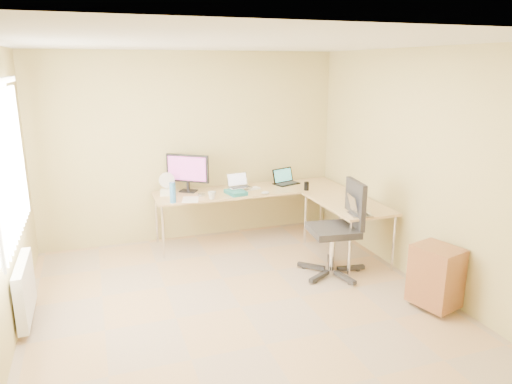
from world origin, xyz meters
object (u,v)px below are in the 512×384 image
object	(u,v)px
desk_return	(346,229)
laptop_center	(239,181)
keyboard	(246,190)
mug	(212,195)
desk_fan	(166,183)
desk_main	(250,214)
water_bottle	(173,193)
laptop_return	(361,207)
monitor	(188,173)
cabinet	(436,276)
office_chair	(333,234)
laptop_black	(286,176)

from	to	relation	value
desk_return	laptop_center	xyz separation A→B (m)	(-1.14, 0.96, 0.51)
keyboard	mug	world-z (taller)	mug
desk_fan	desk_main	bearing A→B (deg)	-17.06
keyboard	water_bottle	xyz separation A→B (m)	(-1.06, -0.26, 0.12)
laptop_return	monitor	bearing A→B (deg)	54.72
cabinet	laptop_return	bearing A→B (deg)	90.87
monitor	keyboard	world-z (taller)	monitor
laptop_return	cabinet	world-z (taller)	laptop_return
mug	desk_fan	distance (m)	0.71
desk_fan	office_chair	distance (m)	2.36
laptop_center	water_bottle	xyz separation A→B (m)	(-0.96, -0.26, -0.02)
office_chair	laptop_return	bearing A→B (deg)	-9.82
mug	water_bottle	xyz separation A→B (m)	(-0.50, 0.00, 0.08)
desk_return	office_chair	distance (m)	0.62
desk_main	keyboard	bearing A→B (deg)	-154.22
water_bottle	cabinet	distance (m)	3.20
water_bottle	office_chair	world-z (taller)	office_chair
keyboard	desk_fan	bearing A→B (deg)	148.39
laptop_black	water_bottle	distance (m)	1.78
laptop_black	laptop_return	size ratio (longest dim) A/B	1.21
laptop_return	cabinet	distance (m)	1.14
water_bottle	cabinet	xyz separation A→B (m)	(2.25, -2.22, -0.50)
desk_main	cabinet	size ratio (longest dim) A/B	4.32
keyboard	laptop_return	bearing A→B (deg)	-77.68
laptop_return	laptop_black	bearing A→B (deg)	18.28
desk_main	monitor	distance (m)	1.06
desk_main	laptop_center	xyz separation A→B (m)	(-0.17, -0.04, 0.51)
cabinet	laptop_black	bearing A→B (deg)	86.02
desk_fan	cabinet	size ratio (longest dim) A/B	0.43
desk_fan	cabinet	bearing A→B (deg)	-57.38
laptop_center	mug	xyz separation A→B (m)	(-0.46, -0.26, -0.10)
laptop_center	mug	distance (m)	0.53
desk_main	office_chair	xyz separation A→B (m)	(0.54, -1.43, 0.14)
keyboard	laptop_black	bearing A→B (deg)	-5.93
desk_return	mug	world-z (taller)	mug
desk_main	desk_fan	distance (m)	1.25
laptop_center	cabinet	xyz separation A→B (m)	(1.29, -2.48, -0.52)
monitor	laptop_black	bearing A→B (deg)	32.92
water_bottle	office_chair	size ratio (longest dim) A/B	0.23
desk_main	laptop_return	xyz separation A→B (m)	(0.84, -1.52, 0.46)
desk_return	laptop_return	distance (m)	0.71
laptop_black	keyboard	world-z (taller)	laptop_black
monitor	laptop_return	bearing A→B (deg)	-10.35
keyboard	cabinet	distance (m)	2.79
keyboard	laptop_return	world-z (taller)	laptop_return
cabinet	keyboard	bearing A→B (deg)	100.51
desk_main	monitor	size ratio (longest dim) A/B	4.36
desk_return	monitor	bearing A→B (deg)	146.97
desk_main	water_bottle	world-z (taller)	water_bottle
desk_main	laptop_return	size ratio (longest dim) A/B	9.04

